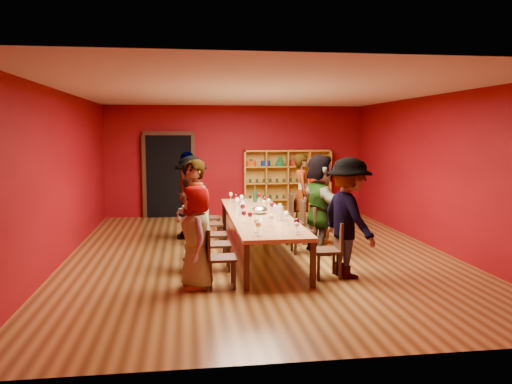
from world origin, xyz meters
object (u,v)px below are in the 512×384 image
Objects in this scene: person_left_2 at (191,210)px; spittoon_bowl at (260,210)px; chair_person_left_3 at (208,221)px; tasting_table at (259,217)px; chair_person_left_4 at (207,215)px; chair_person_right_3 at (297,219)px; chair_person_left_0 at (216,254)px; person_left_4 at (188,195)px; person_left_1 at (194,216)px; wine_bottle at (255,196)px; chair_person_left_1 at (213,241)px; chair_person_right_2 at (307,227)px; person_right_2 at (320,204)px; chair_person_left_2 at (211,231)px; person_right_0 at (349,218)px; chair_person_right_4 at (286,211)px; chair_person_right_0 at (332,246)px; person_right_4 at (303,193)px; person_right_3 at (318,205)px; person_left_0 at (197,237)px; person_left_3 at (191,201)px; shelving_unit at (287,180)px.

person_left_2 reaches higher than spittoon_bowl.
tasting_table is at bearing -42.83° from chair_person_left_3.
chair_person_left_4 is 1.00× the size of chair_person_right_3.
chair_person_left_0 is 3.61m from person_left_4.
chair_person_left_0 is 2.23m from spittoon_bowl.
wine_bottle is (1.37, 2.67, -0.03)m from person_left_1.
person_left_2 is at bearing 15.36° from person_left_4.
chair_person_left_0 is 1.00× the size of chair_person_left_1.
person_left_2 is at bearing -127.31° from wine_bottle.
chair_person_left_3 is (0.35, 1.06, -0.39)m from person_left_2.
person_right_2 is (0.26, -0.00, 0.44)m from chair_person_right_2.
chair_person_left_2 is 0.47× the size of person_right_0.
chair_person_right_4 is (1.82, 1.07, 0.00)m from chair_person_left_3.
chair_person_left_0 is 1.84m from chair_person_right_0.
chair_person_left_1 is at bearing 46.17° from person_left_2.
chair_person_left_2 is 1.00× the size of chair_person_left_3.
person_left_1 is 1.94m from chair_person_left_3.
spittoon_bowl is (-1.15, 1.74, -0.12)m from person_right_0.
tasting_table is 5.06× the size of chair_person_right_3.
chair_person_right_3 is (1.82, 0.98, 0.00)m from chair_person_left_2.
person_right_4 is (0.37, 3.60, 0.40)m from chair_person_right_0.
person_left_4 reaches higher than chair_person_right_3.
person_right_3 is 1.26m from chair_person_right_4.
person_right_4 reaches higher than person_left_2.
person_left_1 is 5.23× the size of wine_bottle.
person_left_0 is at bearing -118.56° from chair_person_right_4.
chair_person_right_4 is 0.50× the size of person_right_4.
chair_person_left_1 is at bearing -90.00° from chair_person_left_2.
person_right_0 is (2.42, -2.53, 0.04)m from person_left_3.
person_left_4 reaches higher than wine_bottle.
spittoon_bowl is (1.22, 1.99, 0.06)m from person_left_0.
chair_person_right_4 is at bearing 30.46° from chair_person_left_3.
person_right_0 reaches higher than wine_bottle.
person_right_4 is at bearing 53.27° from chair_person_left_1.
chair_person_right_3 is 0.57× the size of person_right_3.
person_left_0 is 5.15× the size of spittoon_bowl.
person_right_4 is at bearing 60.36° from chair_person_left_0.
shelving_unit is at bearing 69.77° from chair_person_left_0.
chair_person_right_2 is 0.57× the size of person_right_3.
chair_person_right_0 is 2.54× the size of wine_bottle.
person_right_3 is (1.34, 0.77, 0.08)m from tasting_table.
person_right_3 reaches higher than chair_person_left_0.
shelving_unit is 6.05m from chair_person_right_0.
tasting_table is 5.06× the size of chair_person_left_0.
person_left_3 reaches higher than spittoon_bowl.
person_right_0 is (2.37, 0.25, 0.19)m from person_left_0.
person_right_2 is (2.40, -0.89, 0.03)m from person_left_3.
chair_person_right_2 is (1.82, -0.89, 0.00)m from chair_person_left_3.
person_right_4 is (2.52, 1.07, -0.01)m from person_left_3.
chair_person_right_3 is 1.00× the size of chair_person_right_4.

